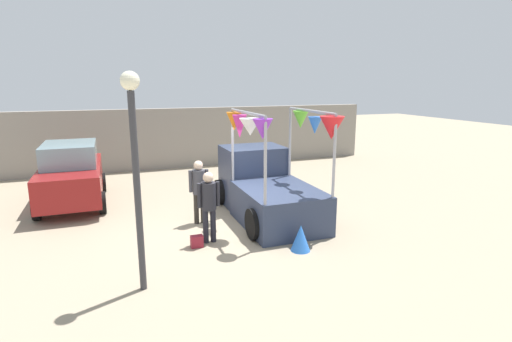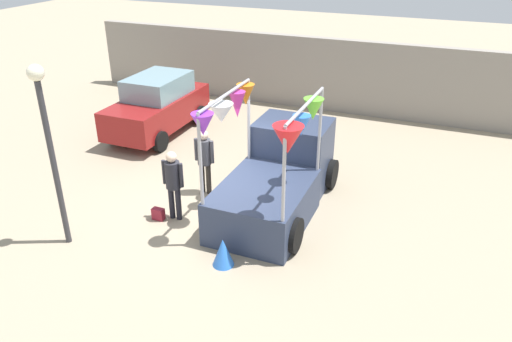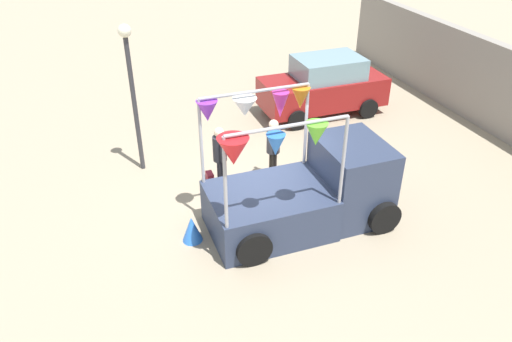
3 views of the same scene
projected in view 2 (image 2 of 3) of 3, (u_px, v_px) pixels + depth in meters
The scene contains 9 objects.
ground_plane at pixel (219, 211), 11.94m from camera, with size 60.00×60.00×0.00m, color gray.
vendor_truck at pixel (279, 172), 11.85m from camera, with size 2.42×4.13×3.01m.
parked_car at pixel (158, 105), 16.01m from camera, with size 1.88×4.00×1.88m.
person_customer at pixel (173, 179), 11.20m from camera, with size 0.53×0.34×1.69m.
person_vendor at pixel (204, 156), 12.31m from camera, with size 0.53×0.34×1.70m.
handbag at pixel (158, 214), 11.55m from camera, with size 0.28×0.16×0.28m, color maroon.
street_lamp at pixel (47, 133), 9.67m from camera, with size 0.32×0.32×3.88m.
brick_boundary_wall at pixel (316, 73), 18.08m from camera, with size 18.00×0.36×2.60m, color gray.
folded_kite_bundle_azure at pixel (223, 252), 9.93m from camera, with size 0.44×0.44×0.60m, color blue.
Camera 2 is at (4.71, -9.17, 6.17)m, focal length 35.00 mm.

